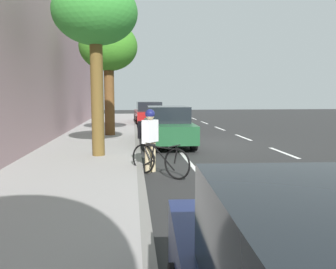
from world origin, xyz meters
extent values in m
plane|color=#2A2A2A|center=(0.00, 0.00, 0.00)|extent=(63.49, 63.49, 0.00)
cube|color=#999593|center=(4.01, 0.00, 0.08)|extent=(3.28, 39.68, 0.16)
cube|color=gray|center=(2.29, 0.00, 0.08)|extent=(0.16, 39.68, 0.16)
cube|color=white|center=(-2.64, -18.74, 0.00)|extent=(0.14, 2.20, 0.01)
cube|color=white|center=(-2.64, -14.54, 0.00)|extent=(0.14, 2.20, 0.01)
cube|color=white|center=(-2.64, -10.34, 0.00)|extent=(0.14, 2.20, 0.01)
cube|color=white|center=(-2.64, -6.14, 0.00)|extent=(0.14, 2.20, 0.01)
cube|color=white|center=(-2.64, -1.94, 0.00)|extent=(0.14, 2.20, 0.01)
cube|color=white|center=(-2.64, 2.26, 0.00)|extent=(0.14, 2.20, 0.01)
cube|color=white|center=(0.82, 0.00, 0.00)|extent=(0.12, 39.68, 0.01)
cube|color=#A7878D|center=(5.90, 0.00, 3.47)|extent=(0.50, 39.68, 6.93)
cube|color=maroon|center=(1.37, -9.29, 0.60)|extent=(1.90, 4.45, 0.64)
cube|color=black|center=(1.37, -9.29, 1.22)|extent=(1.61, 2.15, 0.60)
cylinder|color=black|center=(2.14, -7.90, 0.33)|extent=(0.24, 0.67, 0.66)
cylinder|color=black|center=(0.52, -7.95, 0.33)|extent=(0.24, 0.67, 0.66)
cylinder|color=black|center=(2.22, -10.63, 0.33)|extent=(0.24, 0.67, 0.66)
cylinder|color=black|center=(0.60, -10.68, 0.33)|extent=(0.24, 0.67, 0.66)
cube|color=#1E512D|center=(1.09, 0.05, 0.60)|extent=(1.85, 4.43, 0.64)
cube|color=black|center=(1.09, 0.05, 1.22)|extent=(1.59, 2.13, 0.60)
cylinder|color=black|center=(1.93, 1.40, 0.33)|extent=(0.23, 0.66, 0.66)
cylinder|color=black|center=(0.31, 1.43, 0.33)|extent=(0.23, 0.66, 0.66)
cylinder|color=black|center=(1.87, -1.33, 0.33)|extent=(0.23, 0.66, 0.66)
cylinder|color=black|center=(0.26, -1.29, 0.33)|extent=(0.23, 0.66, 0.66)
torus|color=black|center=(1.45, 5.48, 0.37)|extent=(0.56, 0.54, 0.74)
torus|color=black|center=(2.20, 4.76, 0.37)|extent=(0.56, 0.54, 0.74)
cylinder|color=black|center=(1.73, 5.21, 0.46)|extent=(0.49, 0.47, 0.54)
cylinder|color=black|center=(1.99, 4.96, 0.45)|extent=(0.13, 0.12, 0.51)
cylinder|color=black|center=(1.77, 5.17, 0.71)|extent=(0.55, 0.53, 0.05)
cylinder|color=black|center=(2.08, 4.88, 0.29)|extent=(0.28, 0.27, 0.20)
cylinder|color=black|center=(2.11, 4.84, 0.53)|extent=(0.22, 0.21, 0.35)
cylinder|color=black|center=(1.47, 5.45, 0.54)|extent=(0.11, 0.10, 0.36)
cube|color=black|center=(2.03, 4.92, 0.74)|extent=(0.24, 0.24, 0.05)
cylinder|color=black|center=(1.50, 5.42, 0.78)|extent=(0.34, 0.35, 0.03)
cylinder|color=#C6B284|center=(2.09, 4.74, 0.39)|extent=(0.15, 0.15, 0.78)
cylinder|color=#C6B284|center=(1.96, 4.59, 0.39)|extent=(0.15, 0.15, 0.78)
cube|color=white|center=(2.02, 4.67, 1.06)|extent=(0.43, 0.44, 0.55)
cylinder|color=white|center=(2.20, 4.86, 1.03)|extent=(0.10, 0.10, 0.53)
cylinder|color=white|center=(1.85, 4.48, 1.03)|extent=(0.10, 0.10, 0.53)
sphere|color=tan|center=(2.02, 4.67, 1.44)|extent=(0.22, 0.22, 0.22)
sphere|color=navy|center=(2.02, 4.67, 1.48)|extent=(0.25, 0.25, 0.25)
cube|color=black|center=(2.17, 4.53, 1.08)|extent=(0.34, 0.34, 0.44)
cylinder|color=brown|center=(3.48, -2.23, 1.77)|extent=(0.45, 0.45, 3.22)
ellipsoid|color=#3B8423|center=(3.48, -2.23, 4.09)|extent=(2.56, 2.56, 2.14)
cylinder|color=brown|center=(3.48, 2.98, 1.90)|extent=(0.37, 0.37, 3.47)
ellipsoid|color=green|center=(3.48, 2.98, 4.30)|extent=(2.43, 2.43, 1.83)
camera|label=1|loc=(2.46, 13.00, 1.95)|focal=35.70mm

